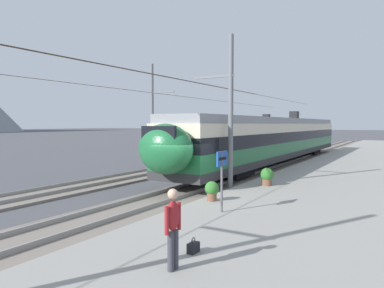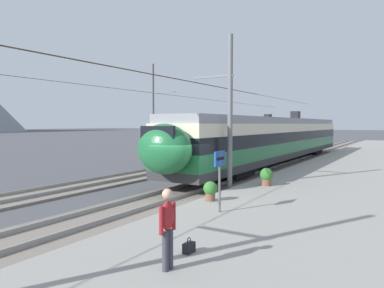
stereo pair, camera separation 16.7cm
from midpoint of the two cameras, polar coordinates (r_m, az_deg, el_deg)
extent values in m
plane|color=#4C4C51|center=(15.82, -0.35, -9.14)|extent=(400.00, 400.00, 0.00)
cube|color=gray|center=(14.00, 15.90, -10.11)|extent=(120.00, 7.05, 0.38)
cube|color=slate|center=(16.40, -3.61, -8.49)|extent=(120.00, 3.00, 0.12)
cube|color=gray|center=(15.97, -1.48, -8.29)|extent=(120.00, 0.07, 0.16)
cube|color=gray|center=(16.78, -5.64, -7.74)|extent=(120.00, 0.07, 0.16)
cube|color=slate|center=(20.11, -16.95, -6.44)|extent=(120.00, 3.00, 0.12)
cube|color=gray|center=(19.56, -15.55, -6.27)|extent=(120.00, 0.07, 0.16)
cube|color=gray|center=(20.62, -18.28, -5.83)|extent=(120.00, 0.07, 0.16)
cube|color=#2D2D30|center=(30.61, 13.79, -1.48)|extent=(31.24, 2.91, 0.45)
cube|color=#1E6638|center=(30.57, 13.80, -0.27)|extent=(31.24, 2.91, 0.85)
cube|color=black|center=(30.53, 13.82, 1.23)|extent=(31.24, 2.95, 0.75)
cube|color=beige|center=(30.51, 13.84, 2.54)|extent=(31.24, 2.91, 0.65)
cube|color=gray|center=(30.51, 13.86, 3.58)|extent=(30.94, 2.71, 0.45)
cube|color=black|center=(21.68, 5.96, -4.48)|extent=(2.80, 2.33, 0.42)
cube|color=black|center=(39.95, 18.00, -1.09)|extent=(2.80, 2.33, 0.42)
ellipsoid|color=#1E6638|center=(15.91, -4.10, -0.79)|extent=(1.80, 2.68, 2.25)
cube|color=black|center=(15.48, -5.18, 0.67)|extent=(0.16, 1.75, 1.19)
cube|color=black|center=(35.02, 16.19, 4.43)|extent=(0.90, 0.70, 0.70)
cube|color=#2D2D30|center=(41.05, 10.16, -0.27)|extent=(26.34, 2.92, 0.45)
cube|color=#1E429E|center=(41.02, 10.16, 0.64)|extent=(26.34, 2.92, 0.85)
cube|color=black|center=(40.99, 10.18, 1.76)|extent=(26.34, 2.96, 0.75)
cube|color=white|center=(40.98, 10.19, 2.74)|extent=(26.34, 2.92, 0.65)
cube|color=gray|center=(40.98, 10.19, 3.51)|extent=(26.04, 2.72, 0.45)
cube|color=black|center=(33.62, 5.09, -1.73)|extent=(2.80, 2.34, 0.42)
cube|color=black|center=(48.76, 13.64, -0.27)|extent=(2.80, 2.34, 0.42)
ellipsoid|color=#1E429E|center=(28.65, 0.17, 1.00)|extent=(1.80, 2.69, 2.25)
cube|color=black|center=(28.21, -0.36, 1.83)|extent=(0.16, 1.75, 1.19)
cube|color=black|center=(44.69, 12.04, 4.20)|extent=(0.90, 0.70, 0.70)
cylinder|color=slate|center=(17.37, 6.32, 4.61)|extent=(0.24, 0.24, 7.63)
cube|color=slate|center=(17.93, 3.63, 10.59)|extent=(0.10, 2.15, 0.10)
cylinder|color=#473823|center=(18.34, 1.03, 9.64)|extent=(45.93, 0.02, 0.02)
cylinder|color=slate|center=(27.45, -6.06, 4.36)|extent=(0.24, 0.24, 7.88)
cube|color=slate|center=(27.00, -4.51, 8.16)|extent=(0.10, 2.14, 0.10)
cylinder|color=#473823|center=(26.45, -2.88, 7.73)|extent=(45.93, 0.02, 0.02)
cylinder|color=#59595B|center=(12.31, 4.78, -5.98)|extent=(0.08, 0.08, 2.08)
cube|color=#19479E|center=(12.21, 4.79, -2.31)|extent=(0.70, 0.06, 0.50)
cube|color=black|center=(12.19, 4.94, -2.32)|extent=(0.52, 0.01, 0.10)
cylinder|color=#383842|center=(7.66, -3.59, -16.62)|extent=(0.14, 0.14, 0.82)
cylinder|color=#383842|center=(7.78, -2.89, -16.29)|extent=(0.14, 0.14, 0.82)
ellipsoid|color=maroon|center=(7.51, -3.25, -11.28)|extent=(0.36, 0.22, 0.62)
sphere|color=tan|center=(7.41, -3.27, -7.91)|extent=(0.22, 0.22, 0.22)
cylinder|color=maroon|center=(7.35, -4.25, -12.01)|extent=(0.09, 0.09, 0.58)
cylinder|color=maroon|center=(7.70, -2.30, -11.29)|extent=(0.09, 0.09, 0.58)
cube|color=black|center=(8.73, 0.08, -16.11)|extent=(0.32, 0.18, 0.24)
torus|color=black|center=(8.68, 0.08, -15.06)|extent=(0.16, 0.02, 0.16)
cylinder|color=brown|center=(17.99, 11.94, -5.93)|extent=(0.49, 0.49, 0.34)
sphere|color=#33752D|center=(17.94, 11.95, -4.78)|extent=(0.65, 0.65, 0.65)
sphere|color=red|center=(17.92, 11.96, -4.31)|extent=(0.36, 0.36, 0.36)
cylinder|color=brown|center=(14.23, 3.26, -8.32)|extent=(0.39, 0.39, 0.32)
sphere|color=#33752D|center=(14.17, 3.26, -7.03)|extent=(0.55, 0.55, 0.55)
sphere|color=#DB5193|center=(14.15, 3.27, -6.53)|extent=(0.30, 0.30, 0.30)
camera|label=1|loc=(0.08, -89.78, 0.01)|focal=33.67mm
camera|label=2|loc=(0.08, 90.22, -0.01)|focal=33.67mm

